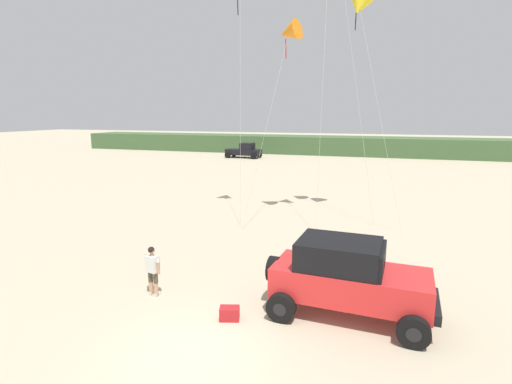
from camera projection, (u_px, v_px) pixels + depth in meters
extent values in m
plane|color=#C1B293|center=(196.00, 350.00, 9.86)|extent=(220.00, 220.00, 0.00)
cube|color=#426038|center=(369.00, 146.00, 55.56)|extent=(90.00, 6.44, 2.53)
cube|color=red|center=(350.00, 283.00, 11.33)|extent=(4.50, 2.10, 0.90)
cube|color=red|center=(412.00, 280.00, 10.67)|extent=(1.20, 1.76, 0.12)
cube|color=black|center=(339.00, 254.00, 11.29)|extent=(2.40, 1.90, 0.80)
cube|color=black|center=(383.00, 261.00, 10.87)|extent=(0.20, 1.67, 0.72)
cube|color=black|center=(436.00, 306.00, 10.57)|extent=(0.31, 1.81, 0.28)
cylinder|color=black|center=(274.00, 269.00, 12.14)|extent=(0.35, 0.79, 0.77)
cylinder|color=black|center=(413.00, 297.00, 11.76)|extent=(0.86, 0.35, 0.84)
cylinder|color=black|center=(413.00, 297.00, 11.76)|extent=(0.40, 0.34, 0.38)
cylinder|color=black|center=(414.00, 332.00, 9.88)|extent=(0.86, 0.35, 0.84)
cylinder|color=black|center=(414.00, 332.00, 9.88)|extent=(0.40, 0.34, 0.38)
cylinder|color=black|center=(300.00, 279.00, 13.01)|extent=(0.86, 0.35, 0.84)
cylinder|color=black|center=(300.00, 279.00, 13.01)|extent=(0.40, 0.34, 0.38)
cylinder|color=black|center=(281.00, 308.00, 11.13)|extent=(0.86, 0.35, 0.84)
cylinder|color=black|center=(281.00, 308.00, 11.13)|extent=(0.40, 0.34, 0.38)
cylinder|color=tan|center=(151.00, 288.00, 12.80)|extent=(0.14, 0.14, 0.49)
cylinder|color=#4C4233|center=(150.00, 276.00, 12.72)|extent=(0.15, 0.15, 0.36)
cube|color=silver|center=(152.00, 293.00, 12.88)|extent=(0.16, 0.28, 0.10)
cylinder|color=tan|center=(156.00, 289.00, 12.70)|extent=(0.14, 0.14, 0.49)
cylinder|color=#4C4233|center=(156.00, 278.00, 12.62)|extent=(0.15, 0.15, 0.36)
cube|color=silver|center=(157.00, 294.00, 12.77)|extent=(0.16, 0.28, 0.10)
cube|color=silver|center=(152.00, 264.00, 12.58)|extent=(0.44, 0.33, 0.54)
cylinder|color=tan|center=(146.00, 263.00, 12.71)|extent=(0.09, 0.09, 0.56)
cylinder|color=silver|center=(146.00, 257.00, 12.67)|extent=(0.11, 0.11, 0.16)
cylinder|color=tan|center=(158.00, 266.00, 12.47)|extent=(0.09, 0.09, 0.56)
cylinder|color=silver|center=(158.00, 260.00, 12.43)|extent=(0.11, 0.11, 0.16)
cylinder|color=tan|center=(152.00, 255.00, 12.52)|extent=(0.10, 0.10, 0.08)
sphere|color=tan|center=(152.00, 250.00, 12.49)|extent=(0.21, 0.21, 0.21)
sphere|color=black|center=(151.00, 250.00, 12.48)|extent=(0.21, 0.21, 0.21)
cube|color=#B21E23|center=(230.00, 313.00, 11.26)|extent=(0.64, 0.50, 0.38)
cube|color=black|center=(243.00, 152.00, 52.28)|extent=(4.69, 2.12, 0.76)
cube|color=black|center=(247.00, 146.00, 51.93)|extent=(1.68, 1.87, 0.84)
cylinder|color=black|center=(259.00, 155.00, 52.68)|extent=(0.77, 0.30, 0.76)
cylinder|color=black|center=(254.00, 156.00, 50.75)|extent=(0.77, 0.30, 0.76)
cylinder|color=black|center=(234.00, 154.00, 53.96)|extent=(0.77, 0.30, 0.76)
cylinder|color=black|center=(228.00, 155.00, 52.03)|extent=(0.77, 0.30, 0.76)
cone|color=yellow|center=(359.00, 5.00, 20.10)|extent=(1.37, 1.68, 1.69)
cylinder|color=black|center=(356.00, 21.00, 20.29)|extent=(0.05, 0.22, 0.89)
cylinder|color=silver|center=(380.00, 117.00, 19.73)|extent=(2.73, 2.29, 11.21)
cylinder|color=silver|center=(322.00, 95.00, 18.94)|extent=(0.06, 1.93, 13.30)
cone|color=orange|center=(289.00, 32.00, 20.36)|extent=(1.50, 1.62, 1.60)
cylinder|color=red|center=(286.00, 49.00, 20.56)|extent=(0.05, 0.16, 0.98)
cylinder|color=silver|center=(266.00, 130.00, 20.20)|extent=(1.61, 2.96, 9.91)
cylinder|color=silver|center=(240.00, 102.00, 20.47)|extent=(0.65, 1.99, 12.68)
cylinder|color=silver|center=(357.00, 95.00, 20.36)|extent=(2.46, 1.37, 13.44)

